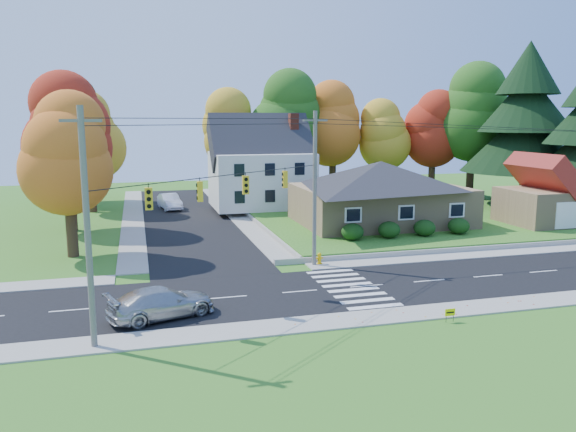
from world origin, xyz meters
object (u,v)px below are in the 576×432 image
(white_car, at_px, (170,202))
(silver_sedan, at_px, (162,303))
(ranch_house, at_px, (380,191))
(fire_hydrant, at_px, (319,259))

(white_car, bearing_deg, silver_sedan, -103.17)
(ranch_house, bearing_deg, white_car, 137.69)
(ranch_house, height_order, fire_hydrant, ranch_house)
(silver_sedan, xyz_separation_m, white_car, (2.40, 33.91, 0.07))
(silver_sedan, bearing_deg, ranch_house, -65.93)
(silver_sedan, bearing_deg, fire_hydrant, -73.12)
(fire_hydrant, bearing_deg, silver_sedan, -144.19)
(white_car, xyz_separation_m, fire_hydrant, (8.09, -26.34, -0.44))
(white_car, relative_size, fire_hydrant, 5.99)
(silver_sedan, distance_m, fire_hydrant, 12.94)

